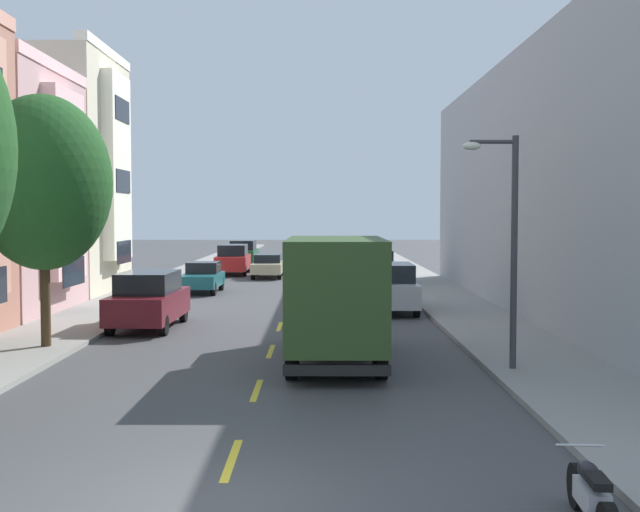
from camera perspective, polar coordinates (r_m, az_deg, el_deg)
The scene contains 18 objects.
ground_plane at distance 40.67m, azimuth -1.76°, elevation -2.48°, with size 160.00×160.00×0.00m, color #424244.
sidewalk_left at distance 39.57m, azimuth -12.20°, elevation -2.60°, with size 3.20×120.00×0.14m, color gray.
sidewalk_right at distance 39.07m, azimuth 8.61°, elevation -2.64°, with size 3.20×120.00×0.14m, color gray.
lane_centerline_dashes at distance 35.20m, azimuth -2.07°, elevation -3.33°, with size 0.14×47.20×0.01m.
townhouse_fourth_cream at distance 41.76m, azimuth -21.62°, elevation 5.32°, with size 11.55×7.77×11.85m.
street_tree_second at distance 23.86m, azimuth -18.94°, elevation 4.96°, with size 3.82×3.82×7.12m.
street_lamp at distance 19.80m, azimuth 13.43°, elevation 1.72°, with size 1.35×0.28×5.64m.
delivery_box_truck at distance 20.91m, azimuth 1.31°, elevation -2.55°, with size 2.44×7.10×3.28m.
parked_hatchback_teal at distance 39.95m, azimuth -8.18°, elevation -1.52°, with size 1.80×4.03×1.50m.
parked_suv_silver at distance 31.88m, azimuth 5.27°, elevation -2.23°, with size 2.00×4.82×1.93m.
parked_suv_burgundy at distance 27.81m, azimuth -11.92°, elevation -3.05°, with size 2.05×4.84×1.93m.
parked_suv_forest at distance 60.01m, azimuth -5.28°, elevation 0.22°, with size 2.00×4.82×1.93m.
parked_suv_charcoal at distance 43.66m, azimuth 4.18°, elevation -0.81°, with size 2.02×4.83×1.93m.
parked_hatchback_sky at distance 62.77m, azimuth 2.79°, elevation 0.14°, with size 1.84×4.04×1.50m.
parked_suv_red at distance 51.62m, azimuth -6.02°, elevation -0.23°, with size 2.04×4.83×1.93m.
parked_hatchback_black at distance 52.72m, azimuth 3.53°, elevation -0.40°, with size 1.75×4.01×1.50m.
moving_champagne_sedan at distance 49.00m, azimuth -3.53°, elevation -0.67°, with size 1.80×4.50×1.43m.
parked_motorcycle at distance 10.80m, azimuth 19.03°, elevation -15.97°, with size 0.62×2.05×0.90m.
Camera 1 is at (1.40, -10.46, 3.89)m, focal length 44.81 mm.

